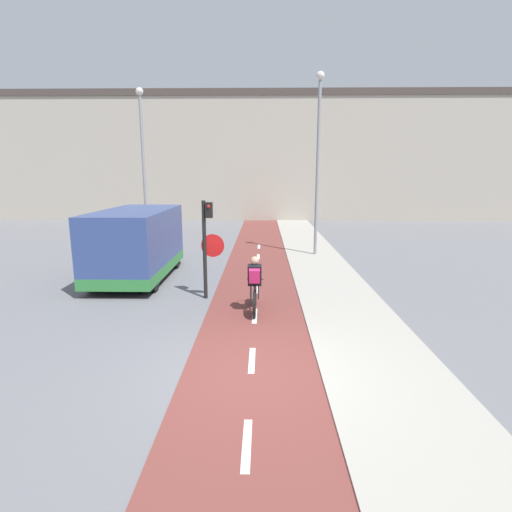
{
  "coord_description": "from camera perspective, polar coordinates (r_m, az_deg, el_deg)",
  "views": [
    {
      "loc": [
        0.21,
        -6.77,
        3.61
      ],
      "look_at": [
        0.0,
        4.93,
        1.2
      ],
      "focal_mm": 28.0,
      "sensor_mm": 36.0,
      "label": 1
    }
  ],
  "objects": [
    {
      "name": "street_lamp_far",
      "position": [
        20.74,
        -15.86,
        13.9
      ],
      "size": [
        0.36,
        0.36,
        7.61
      ],
      "color": "gray",
      "rests_on": "ground_plane"
    },
    {
      "name": "traffic_light_pole",
      "position": [
        11.57,
        -6.96,
        2.51
      ],
      "size": [
        0.67,
        0.25,
        2.88
      ],
      "color": "black",
      "rests_on": "ground_plane"
    },
    {
      "name": "sidewalk_strip",
      "position": [
        7.99,
        18.07,
        -15.65
      ],
      "size": [
        2.4,
        60.0,
        0.05
      ],
      "color": "#A8A399",
      "rests_on": "ground_plane"
    },
    {
      "name": "street_lamp_sidewalk",
      "position": [
        17.96,
        8.87,
        14.93
      ],
      "size": [
        0.36,
        0.36,
        7.8
      ],
      "color": "gray",
      "rests_on": "ground_plane"
    },
    {
      "name": "bike_lane",
      "position": [
        7.67,
        -0.69,
        -16.34
      ],
      "size": [
        2.55,
        60.0,
        0.02
      ],
      "color": "brown",
      "rests_on": "ground_plane"
    },
    {
      "name": "van",
      "position": [
        14.47,
        -16.64,
        1.5
      ],
      "size": [
        2.2,
        4.95,
        2.41
      ],
      "color": "#334784",
      "rests_on": "ground_plane"
    },
    {
      "name": "cyclist_near",
      "position": [
        10.55,
        -0.19,
        -4.28
      ],
      "size": [
        0.46,
        1.67,
        1.5
      ],
      "color": "black",
      "rests_on": "ground_plane"
    },
    {
      "name": "building_row_background",
      "position": [
        33.86,
        0.7,
        13.86
      ],
      "size": [
        60.0,
        5.2,
        9.83
      ],
      "color": "#B2A899",
      "rests_on": "ground_plane"
    },
    {
      "name": "ground_plane",
      "position": [
        7.67,
        -0.69,
        -16.43
      ],
      "size": [
        120.0,
        120.0,
        0.0
      ],
      "primitive_type": "plane",
      "color": "slate"
    }
  ]
}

